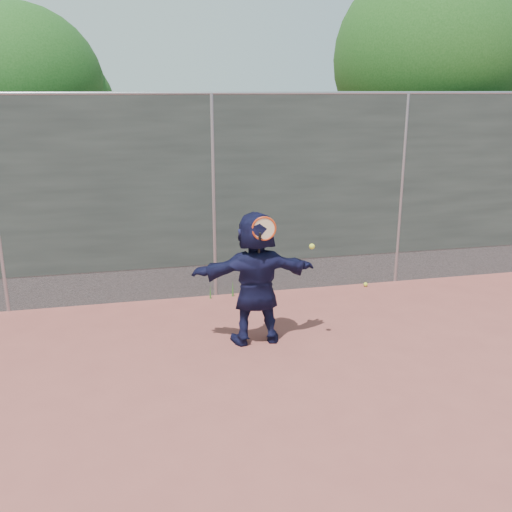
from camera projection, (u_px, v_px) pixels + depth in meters
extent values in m
plane|color=#9E4C42|center=(271.00, 417.00, 5.53)|extent=(80.00, 80.00, 0.00)
imported|color=#131436|center=(256.00, 278.00, 6.97)|extent=(1.55, 0.50, 1.67)
sphere|color=yellow|center=(366.00, 284.00, 9.17)|extent=(0.07, 0.07, 0.07)
cube|color=#38423D|center=(213.00, 182.00, 8.32)|extent=(20.00, 0.04, 2.50)
cube|color=slate|center=(215.00, 279.00, 8.74)|extent=(20.00, 0.03, 0.50)
cylinder|color=gray|center=(211.00, 93.00, 7.96)|extent=(20.00, 0.05, 0.05)
cylinder|color=gray|center=(214.00, 199.00, 8.39)|extent=(0.06, 0.06, 3.00)
cylinder|color=gray|center=(401.00, 191.00, 9.02)|extent=(0.06, 0.06, 3.00)
torus|color=red|center=(264.00, 229.00, 6.61)|extent=(0.29, 0.05, 0.29)
cylinder|color=beige|center=(264.00, 229.00, 6.61)|extent=(0.25, 0.03, 0.25)
cylinder|color=black|center=(259.00, 245.00, 6.67)|extent=(0.04, 0.13, 0.33)
sphere|color=yellow|center=(312.00, 246.00, 6.73)|extent=(0.07, 0.07, 0.07)
cylinder|color=#382314|center=(419.00, 180.00, 11.45)|extent=(0.28, 0.28, 2.60)
sphere|color=#23561C|center=(429.00, 60.00, 10.81)|extent=(3.60, 3.60, 3.60)
sphere|color=#23561C|center=(455.00, 80.00, 11.25)|extent=(2.52, 2.52, 2.52)
cylinder|color=#382314|center=(31.00, 198.00, 10.67)|extent=(0.28, 0.28, 2.20)
sphere|color=#23561C|center=(19.00, 91.00, 10.13)|extent=(3.00, 3.00, 3.00)
sphere|color=#23561C|center=(58.00, 108.00, 10.53)|extent=(2.10, 2.10, 2.10)
cone|color=#387226|center=(233.00, 288.00, 8.71)|extent=(0.03, 0.03, 0.26)
cone|color=#387226|center=(252.00, 285.00, 8.79)|extent=(0.03, 0.03, 0.30)
cone|color=#387226|center=(210.00, 292.00, 8.63)|extent=(0.03, 0.03, 0.22)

